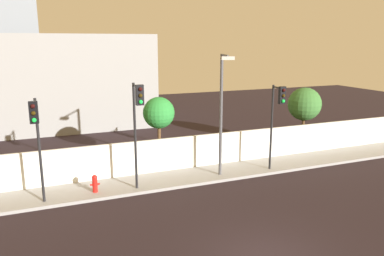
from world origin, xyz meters
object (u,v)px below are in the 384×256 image
object	(u,v)px
traffic_light_left	(277,110)
fire_hydrant	(95,183)
roadside_tree_leftmost	(159,113)
roadside_tree_midleft	(305,104)
traffic_light_center	(36,130)
street_lamp_curbside	(222,106)
traffic_light_right	(137,115)

from	to	relation	value
traffic_light_left	fire_hydrant	xyz separation A→B (m)	(-9.53, 0.69, -2.95)
roadside_tree_leftmost	roadside_tree_midleft	world-z (taller)	roadside_tree_midleft
traffic_light_center	roadside_tree_leftmost	size ratio (longest dim) A/B	1.15
street_lamp_curbside	roadside_tree_leftmost	bearing A→B (deg)	125.52
traffic_light_right	roadside_tree_leftmost	xyz separation A→B (m)	(2.16, 3.76, -0.73)
fire_hydrant	roadside_tree_leftmost	xyz separation A→B (m)	(4.13, 3.03, 2.51)
street_lamp_curbside	fire_hydrant	bearing A→B (deg)	177.73
street_lamp_curbside	traffic_light_left	bearing A→B (deg)	-8.13
traffic_light_right	roadside_tree_leftmost	size ratio (longest dim) A/B	1.26
traffic_light_right	fire_hydrant	xyz separation A→B (m)	(-1.97, 0.73, -3.24)
traffic_light_right	fire_hydrant	bearing A→B (deg)	159.61
traffic_light_center	street_lamp_curbside	distance (m)	8.81
fire_hydrant	traffic_light_center	bearing A→B (deg)	-162.13
street_lamp_curbside	fire_hydrant	size ratio (longest dim) A/B	7.49
traffic_light_center	traffic_light_right	xyz separation A→B (m)	(4.28, 0.01, 0.32)
fire_hydrant	roadside_tree_midleft	bearing A→B (deg)	11.97
roadside_tree_midleft	roadside_tree_leftmost	bearing A→B (deg)	180.00
fire_hydrant	roadside_tree_leftmost	size ratio (longest dim) A/B	0.21
traffic_light_left	street_lamp_curbside	bearing A→B (deg)	171.87
fire_hydrant	roadside_tree_midleft	xyz separation A→B (m)	(14.29, 3.03, 2.41)
traffic_light_center	roadside_tree_midleft	bearing A→B (deg)	12.81
traffic_light_left	traffic_light_right	size ratio (longest dim) A/B	0.92
roadside_tree_leftmost	roadside_tree_midleft	distance (m)	10.16
traffic_light_right	street_lamp_curbside	world-z (taller)	street_lamp_curbside
street_lamp_curbside	fire_hydrant	xyz separation A→B (m)	(-6.48, 0.26, -3.30)
traffic_light_right	roadside_tree_midleft	distance (m)	12.91
fire_hydrant	roadside_tree_leftmost	distance (m)	5.71
traffic_light_left	traffic_light_right	xyz separation A→B (m)	(-7.56, -0.04, 0.29)
traffic_light_left	traffic_light_center	bearing A→B (deg)	-179.76
fire_hydrant	roadside_tree_midleft	world-z (taller)	roadside_tree_midleft
traffic_light_left	roadside_tree_midleft	bearing A→B (deg)	38.03
traffic_light_left	traffic_light_right	distance (m)	7.56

